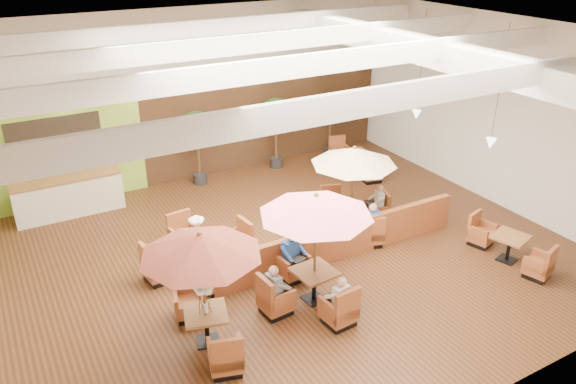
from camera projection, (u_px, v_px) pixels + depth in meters
room at (272, 105)px, 13.96m from camera, size 14.04×14.00×5.52m
service_counter at (69, 196)px, 16.24m from camera, size 3.00×0.75×1.18m
booth_divider at (342, 241)px, 14.11m from camera, size 6.99×0.24×0.97m
table_0 at (202, 260)px, 10.55m from camera, size 2.37×2.64×2.57m
table_1 at (313, 226)px, 11.84m from camera, size 2.55×2.64×2.67m
table_2 at (353, 174)px, 14.88m from camera, size 2.58×2.58×2.49m
table_3 at (199, 253)px, 13.65m from camera, size 2.74×2.74×1.57m
table_4 at (508, 248)px, 14.05m from camera, size 0.98×2.49×0.88m
table_5 at (355, 162)px, 19.21m from camera, size 1.00×2.60×0.93m
topiary_0 at (197, 131)px, 17.70m from camera, size 1.05×1.05×2.45m
topiary_1 at (276, 116)px, 18.97m from camera, size 1.07×1.07×2.48m
topiary_2 at (331, 109)px, 20.00m from camera, size 1.01×1.01×2.36m
diner_0 at (339, 295)px, 11.60m from camera, size 0.38×0.32×0.72m
diner_1 at (292, 251)px, 13.13m from camera, size 0.42×0.37×0.78m
diner_2 at (276, 284)px, 11.93m from camera, size 0.33×0.39×0.75m
diner_3 at (372, 219)px, 14.58m from camera, size 0.42×0.39×0.77m
diner_4 at (378, 199)px, 15.71m from camera, size 0.37×0.39×0.71m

